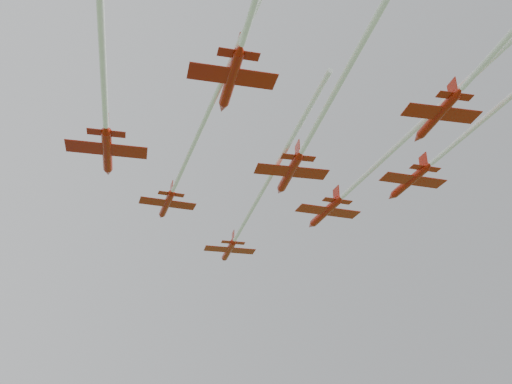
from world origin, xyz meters
TOP-DOWN VIEW (x-y plane):
  - jet_lead at (-0.40, 13.50)m, footprint 27.46×52.82m
  - jet_row2_left at (-18.23, 3.17)m, footprint 20.39×47.62m
  - jet_row2_right at (2.70, -10.97)m, footprint 28.34×65.71m
  - jet_row3_left at (-34.86, -8.64)m, footprint 34.07×63.23m
  - jet_row3_mid at (-11.97, -13.02)m, footprint 24.30×43.48m
  - jet_row3_right at (3.31, -23.85)m, footprint 25.82×55.51m
  - jet_row4_right at (-9.72, -34.29)m, footprint 25.56×46.02m

SIDE VIEW (x-z plane):
  - jet_row3_mid at x=-11.97m, z-range 57.67..60.39m
  - jet_row4_right at x=-9.72m, z-range 57.85..60.27m
  - jet_row2_left at x=-18.23m, z-range 58.16..60.51m
  - jet_lead at x=-0.40m, z-range 58.80..61.46m
  - jet_row3_left at x=-34.86m, z-range 58.98..61.86m
  - jet_row3_right at x=3.31m, z-range 59.31..61.97m
  - jet_row2_right at x=2.70m, z-range 60.04..62.99m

